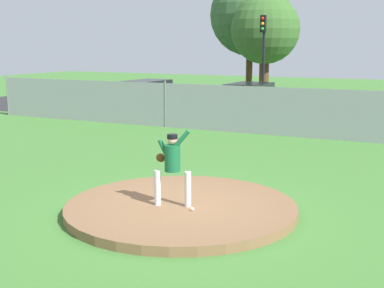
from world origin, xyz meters
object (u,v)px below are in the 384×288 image
object	(u,v)px
baseball	(192,209)
parked_car_champagne	(147,95)
parked_car_red	(249,102)
pitcher_youth	(172,162)
traffic_light_near	(263,45)

from	to	relation	value
baseball	parked_car_champagne	bearing A→B (deg)	123.48
baseball	parked_car_red	distance (m)	14.96
pitcher_youth	traffic_light_near	xyz separation A→B (m)	(-4.33, 18.59, 2.28)
parked_car_champagne	pitcher_youth	bearing A→B (deg)	-57.67
pitcher_youth	baseball	bearing A→B (deg)	-14.33
pitcher_youth	parked_car_champagne	world-z (taller)	pitcher_youth
parked_car_red	traffic_light_near	size ratio (longest dim) A/B	0.92
pitcher_youth	parked_car_champagne	distance (m)	17.87
pitcher_youth	parked_car_red	distance (m)	14.69
parked_car_red	traffic_light_near	bearing A→B (deg)	100.67
parked_car_red	parked_car_champagne	size ratio (longest dim) A/B	0.93
traffic_light_near	pitcher_youth	bearing A→B (deg)	-76.88
parked_car_red	parked_car_champagne	bearing A→B (deg)	172.13
parked_car_champagne	parked_car_red	bearing A→B (deg)	-7.87
pitcher_youth	traffic_light_near	bearing A→B (deg)	103.12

